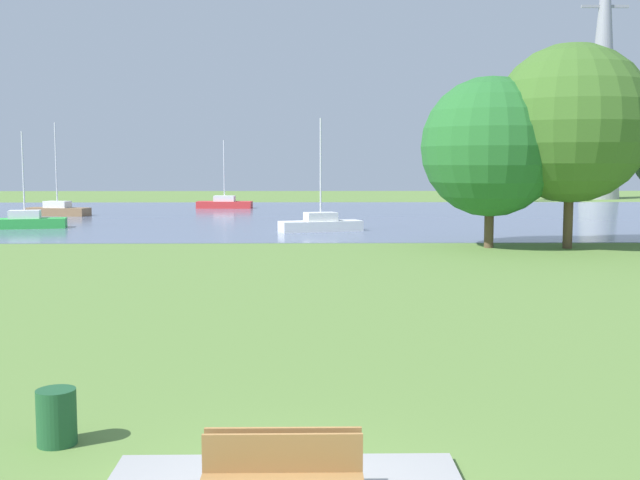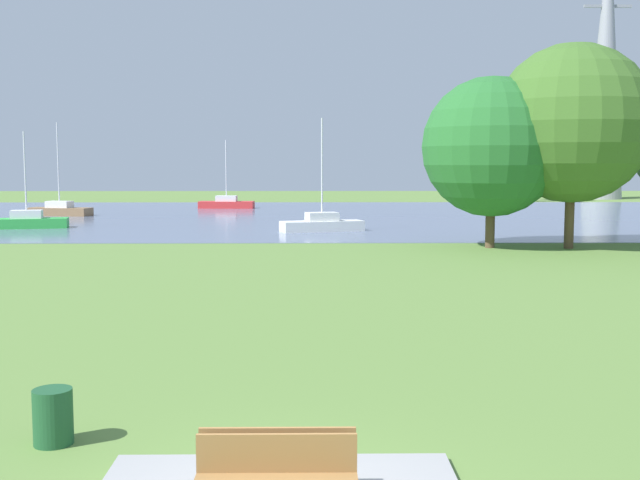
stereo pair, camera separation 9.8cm
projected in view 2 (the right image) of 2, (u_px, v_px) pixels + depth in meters
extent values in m
plane|color=olive|center=(301.00, 264.00, 30.77)|extent=(160.00, 160.00, 0.00)
cube|color=tan|center=(228.00, 478.00, 9.16)|extent=(0.24, 0.44, 0.40)
cube|color=tan|center=(329.00, 478.00, 9.18)|extent=(0.24, 0.44, 0.40)
cube|color=olive|center=(278.00, 460.00, 9.15)|extent=(1.80, 0.48, 0.05)
cube|color=olive|center=(278.00, 446.00, 8.91)|extent=(1.80, 0.05, 0.44)
cube|color=olive|center=(277.00, 453.00, 8.70)|extent=(1.80, 0.05, 0.44)
cylinder|color=#1E512D|center=(53.00, 417.00, 11.08)|extent=(0.56, 0.56, 0.80)
cube|color=slate|center=(305.00, 216.00, 58.63)|extent=(140.00, 40.00, 0.02)
cube|color=green|center=(27.00, 223.00, 47.51)|extent=(5.01, 2.45, 0.60)
cube|color=white|center=(27.00, 214.00, 47.45)|extent=(1.99, 1.44, 0.50)
cylinder|color=silver|center=(25.00, 175.00, 47.21)|extent=(0.10, 0.10, 5.28)
cube|color=white|center=(322.00, 226.00, 45.41)|extent=(5.03, 2.83, 0.60)
cube|color=white|center=(322.00, 217.00, 45.35)|extent=(2.04, 1.58, 0.50)
cylinder|color=silver|center=(322.00, 170.00, 45.08)|extent=(0.10, 0.10, 5.95)
cube|color=brown|center=(60.00, 212.00, 58.75)|extent=(5.01, 2.51, 0.60)
cube|color=white|center=(59.00, 204.00, 58.70)|extent=(2.00, 1.47, 0.50)
cylinder|color=silver|center=(58.00, 165.00, 58.41)|extent=(0.10, 0.10, 6.38)
cube|color=red|center=(227.00, 205.00, 68.32)|extent=(4.88, 1.78, 0.60)
cube|color=white|center=(226.00, 199.00, 68.27)|extent=(1.86, 1.20, 0.50)
cylinder|color=silver|center=(226.00, 171.00, 68.02)|extent=(0.10, 0.10, 5.36)
cylinder|color=brown|center=(490.00, 222.00, 36.64)|extent=(0.44, 0.44, 2.45)
sphere|color=#286A2D|center=(492.00, 147.00, 36.29)|extent=(6.55, 6.55, 6.55)
cylinder|color=brown|center=(569.00, 214.00, 36.32)|extent=(0.44, 0.44, 3.24)
sphere|color=#3F6928|center=(572.00, 123.00, 35.90)|extent=(7.36, 7.36, 7.36)
cone|color=gray|center=(606.00, 62.00, 85.20)|extent=(4.40, 4.40, 29.97)
cube|color=gray|center=(608.00, 6.00, 84.60)|extent=(5.20, 0.30, 0.30)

